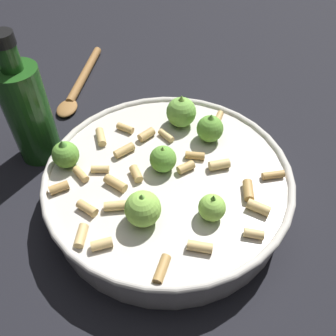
% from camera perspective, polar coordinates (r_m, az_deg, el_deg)
% --- Properties ---
extents(ground_plane, '(2.40, 2.40, 0.00)m').
position_cam_1_polar(ground_plane, '(0.52, 0.00, -4.85)').
color(ground_plane, black).
extents(cooking_pan, '(0.34, 0.34, 0.11)m').
position_cam_1_polar(cooking_pan, '(0.50, -0.06, -2.32)').
color(cooking_pan, beige).
rests_on(cooking_pan, ground).
extents(olive_oil_bottle, '(0.06, 0.06, 0.20)m').
position_cam_1_polar(olive_oil_bottle, '(0.57, -21.45, 8.38)').
color(olive_oil_bottle, '#1E4C19').
rests_on(olive_oil_bottle, ground).
extents(wooden_spoon, '(0.18, 0.18, 0.02)m').
position_cam_1_polar(wooden_spoon, '(0.74, -13.91, 12.89)').
color(wooden_spoon, olive).
rests_on(wooden_spoon, ground).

